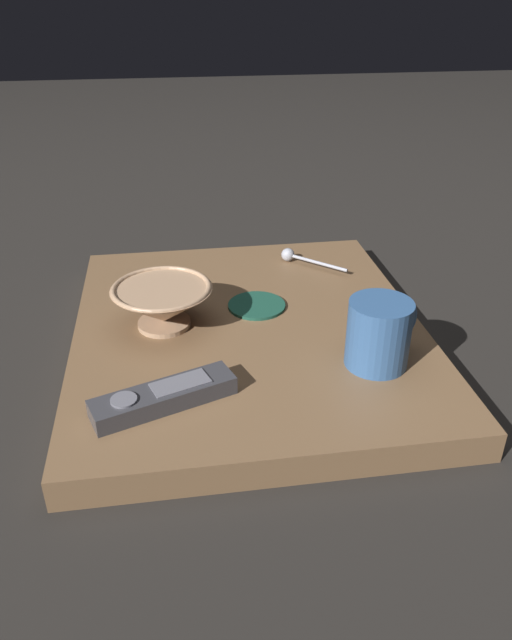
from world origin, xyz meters
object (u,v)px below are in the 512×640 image
cereal_bowl (163,304)px  tv_remote_near (164,397)px  teaspoon (294,256)px  drink_coaster (257,305)px  coffee_mug (379,333)px

cereal_bowl → tv_remote_near: bearing=-91.1°
teaspoon → cereal_bowl: bearing=-140.6°
tv_remote_near → drink_coaster: tv_remote_near is taller
cereal_bowl → coffee_mug: 0.33m
coffee_mug → drink_coaster: 0.24m
cereal_bowl → drink_coaster: bearing=14.5°
cereal_bowl → coffee_mug: size_ratio=1.35×
coffee_mug → tv_remote_near: size_ratio=0.60×
teaspoon → coffee_mug: bearing=-82.8°
coffee_mug → drink_coaster: size_ratio=1.21×
teaspoon → tv_remote_near: 0.48m
coffee_mug → drink_coaster: (-0.14, 0.19, -0.05)m
drink_coaster → tv_remote_near: bearing=-122.8°
cereal_bowl → tv_remote_near: size_ratio=0.81×
cereal_bowl → coffee_mug: coffee_mug is taller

